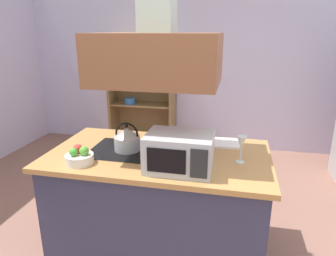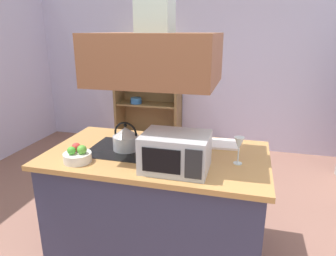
# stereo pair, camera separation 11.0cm
# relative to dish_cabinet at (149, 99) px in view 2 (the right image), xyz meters

# --- Properties ---
(wall_back) EXTENTS (6.00, 0.12, 2.70)m
(wall_back) POSITION_rel_dish_cabinet_xyz_m (1.03, 0.22, 0.59)
(wall_back) COLOR silver
(wall_back) RESTS_ON ground
(kitchen_island) EXTENTS (1.75, 0.99, 0.90)m
(kitchen_island) POSITION_rel_dish_cabinet_xyz_m (0.89, -2.48, -0.31)
(kitchen_island) COLOR #363753
(kitchen_island) RESTS_ON ground
(range_hood) EXTENTS (0.90, 0.70, 1.24)m
(range_hood) POSITION_rel_dish_cabinet_xyz_m (0.89, -2.48, 0.99)
(range_hood) COLOR brown
(dish_cabinet) EXTENTS (1.05, 0.40, 1.73)m
(dish_cabinet) POSITION_rel_dish_cabinet_xyz_m (0.00, 0.00, 0.00)
(dish_cabinet) COLOR olive
(dish_cabinet) RESTS_ON ground
(kettle) EXTENTS (0.21, 0.21, 0.23)m
(kettle) POSITION_rel_dish_cabinet_xyz_m (0.63, -2.48, 0.24)
(kettle) COLOR #B0B6BF
(kettle) RESTS_ON kitchen_island
(cutting_board) EXTENTS (0.36, 0.26, 0.02)m
(cutting_board) POSITION_rel_dish_cabinet_xyz_m (1.35, -2.17, 0.15)
(cutting_board) COLOR white
(cutting_board) RESTS_ON kitchen_island
(microwave) EXTENTS (0.46, 0.35, 0.26)m
(microwave) POSITION_rel_dish_cabinet_xyz_m (1.11, -2.74, 0.27)
(microwave) COLOR #B7BABF
(microwave) RESTS_ON kitchen_island
(wine_glass_on_counter) EXTENTS (0.08, 0.08, 0.21)m
(wine_glass_on_counter) POSITION_rel_dish_cabinet_xyz_m (1.53, -2.53, 0.29)
(wine_glass_on_counter) COLOR silver
(wine_glass_on_counter) RESTS_ON kitchen_island
(fruit_bowl) EXTENTS (0.21, 0.21, 0.14)m
(fruit_bowl) POSITION_rel_dish_cabinet_xyz_m (0.37, -2.80, 0.19)
(fruit_bowl) COLOR silver
(fruit_bowl) RESTS_ON kitchen_island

